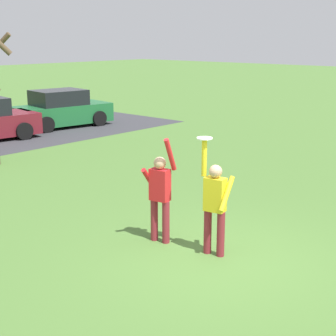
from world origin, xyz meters
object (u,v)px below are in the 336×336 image
object	(u,v)px
frisbee_disc	(205,138)
parked_car_green	(62,110)
person_defender	(160,192)
person_catcher	(215,202)

from	to	relation	value
frisbee_disc	parked_car_green	xyz separation A→B (m)	(6.64, 12.81, -1.37)
person_defender	parked_car_green	world-z (taller)	person_defender
person_catcher	person_defender	world-z (taller)	person_catcher
frisbee_disc	person_catcher	bearing A→B (deg)	-80.74
person_defender	parked_car_green	xyz separation A→B (m)	(6.78, 11.90, -0.25)
person_catcher	person_defender	distance (m)	1.14
person_catcher	parked_car_green	bearing A→B (deg)	-36.12
person_defender	person_catcher	bearing A→B (deg)	-0.00
person_catcher	parked_car_green	size ratio (longest dim) A/B	0.48
person_defender	parked_car_green	bearing A→B (deg)	141.06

